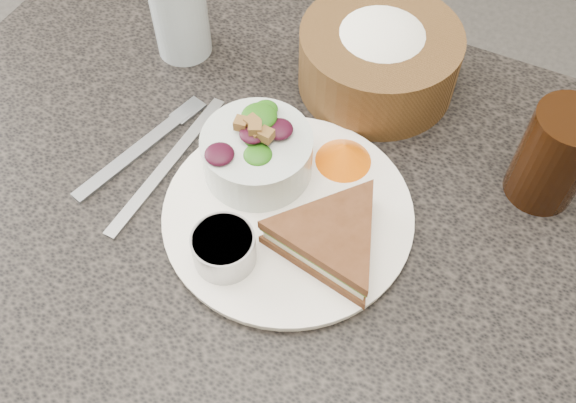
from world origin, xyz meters
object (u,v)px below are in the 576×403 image
(bread_basket, at_px, (380,50))
(water_glass, at_px, (180,16))
(dressing_ramekin, at_px, (224,249))
(dinner_plate, at_px, (288,214))
(salad_bowl, at_px, (257,149))
(dining_table, at_px, (291,347))
(cola_glass, at_px, (557,152))
(sandwich, at_px, (332,239))

(bread_basket, distance_m, water_glass, 0.25)
(dressing_ramekin, relative_size, water_glass, 0.60)
(dinner_plate, distance_m, dressing_ramekin, 0.09)
(salad_bowl, bearing_deg, dinner_plate, -33.76)
(dining_table, bearing_deg, cola_glass, 33.76)
(salad_bowl, relative_size, water_glass, 1.14)
(sandwich, bearing_deg, salad_bowl, 163.00)
(dressing_ramekin, xyz_separation_m, water_glass, (-0.21, 0.26, 0.02))
(dining_table, distance_m, sandwich, 0.41)
(dining_table, bearing_deg, dressing_ramekin, -113.52)
(sandwich, height_order, salad_bowl, salad_bowl)
(sandwich, xyz_separation_m, salad_bowl, (-0.12, 0.06, 0.02))
(dressing_ramekin, distance_m, bread_basket, 0.31)
(salad_bowl, distance_m, cola_glass, 0.32)
(salad_bowl, xyz_separation_m, bread_basket, (0.07, 0.19, 0.01))
(dining_table, bearing_deg, bread_basket, 88.48)
(sandwich, height_order, dressing_ramekin, sandwich)
(dressing_ramekin, height_order, bread_basket, bread_basket)
(sandwich, height_order, water_glass, water_glass)
(sandwich, relative_size, cola_glass, 1.15)
(dinner_plate, xyz_separation_m, salad_bowl, (-0.06, 0.04, 0.04))
(dining_table, height_order, bread_basket, bread_basket)
(salad_bowl, relative_size, dressing_ramekin, 1.89)
(water_glass, bearing_deg, salad_bowl, -37.87)
(dressing_ramekin, bearing_deg, dining_table, 66.48)
(dining_table, xyz_separation_m, salad_bowl, (-0.06, 0.03, 0.42))
(salad_bowl, relative_size, cola_glass, 0.93)
(salad_bowl, bearing_deg, cola_glass, 22.42)
(sandwich, xyz_separation_m, water_glass, (-0.30, 0.20, 0.02))
(salad_bowl, xyz_separation_m, water_glass, (-0.18, 0.14, 0.01))
(dining_table, distance_m, dressing_ramekin, 0.42)
(bread_basket, bearing_deg, dining_table, -91.52)
(dinner_plate, xyz_separation_m, cola_glass, (0.23, 0.16, 0.06))
(dinner_plate, bearing_deg, water_glass, 143.05)
(dinner_plate, relative_size, sandwich, 1.78)
(sandwich, bearing_deg, dressing_ramekin, -138.06)
(cola_glass, bearing_deg, sandwich, -134.07)
(sandwich, distance_m, dressing_ramekin, 0.11)
(sandwich, xyz_separation_m, dressing_ramekin, (-0.09, -0.06, -0.00))
(dining_table, bearing_deg, water_glass, 143.87)
(sandwich, height_order, bread_basket, bread_basket)
(dining_table, xyz_separation_m, cola_glass, (0.23, 0.15, 0.44))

